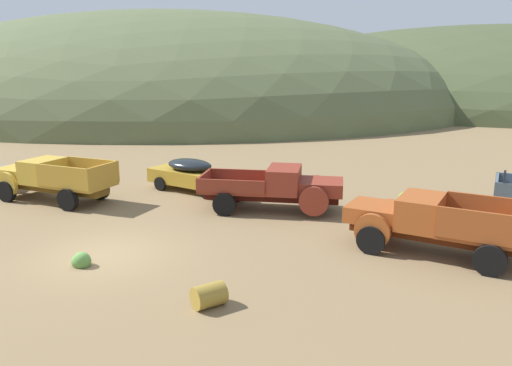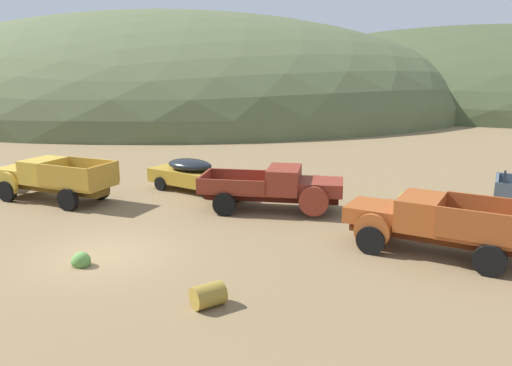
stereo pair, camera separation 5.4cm
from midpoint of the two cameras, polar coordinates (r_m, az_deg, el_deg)
The scene contains 11 objects.
ground_plane at distance 17.41m, azimuth -16.92°, elevation -7.83°, with size 300.00×300.00×0.00m, color olive.
hill_far_left at distance 77.31m, azimuth -10.06°, elevation 8.68°, with size 85.84×74.10×26.55m, color #56603D.
hill_distant at distance 98.35m, azimuth 23.91°, elevation 8.73°, with size 95.81×88.34×24.71m, color #424C2D.
truck_faded_yellow at distance 24.84m, azimuth -22.72°, elevation 0.50°, with size 6.07×2.65×1.91m.
car_mustard at distance 24.69m, azimuth -6.82°, elevation 0.89°, with size 5.29×2.98×1.57m.
truck_rust_red at distance 21.31m, azimuth 2.83°, elevation -0.51°, with size 6.22×3.12×1.89m.
truck_oxide_orange at distance 17.53m, azimuth 18.60°, elevation -4.24°, with size 6.13×3.26×1.91m.
oil_drum_tipped at distance 13.32m, azimuth -5.47°, elevation -12.58°, with size 1.00×1.03×0.62m.
bush_between_trucks at distance 30.49m, azimuth -22.84°, elevation 1.25°, with size 1.22×0.96×1.02m.
bush_front_right at distance 23.46m, azimuth 16.50°, elevation -1.84°, with size 0.68×0.62×0.71m.
bush_back_edge at distance 16.70m, azimuth -19.29°, elevation -8.39°, with size 0.64×0.55×0.58m.
Camera 1 is at (9.46, -13.25, 6.14)m, focal length 35.24 mm.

